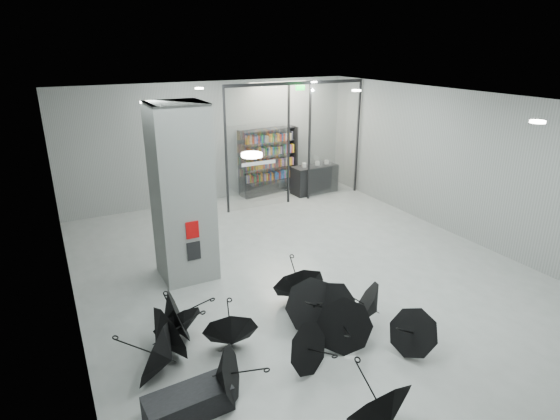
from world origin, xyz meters
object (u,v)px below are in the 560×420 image
column (182,193)px  shop_counter (314,179)px  bookshelf (268,161)px  umbrella_cluster (279,336)px  bench (188,404)px

column → shop_counter: column is taller
bookshelf → umbrella_cluster: (-3.89, -8.33, -0.85)m
column → umbrella_cluster: bearing=-80.8°
column → shop_counter: size_ratio=2.39×
bookshelf → column: bearing=-141.3°
bookshelf → umbrella_cluster: bearing=-123.1°
shop_counter → bookshelf: bearing=150.6°
column → bench: bearing=-106.6°
bookshelf → shop_counter: bookshelf is taller
bookshelf → shop_counter: 1.79m
bench → umbrella_cluster: bearing=17.4°
column → shop_counter: 7.34m
column → bookshelf: (4.47, 4.75, -0.83)m
bench → umbrella_cluster: (1.86, 0.71, 0.12)m
column → umbrella_cluster: column is taller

